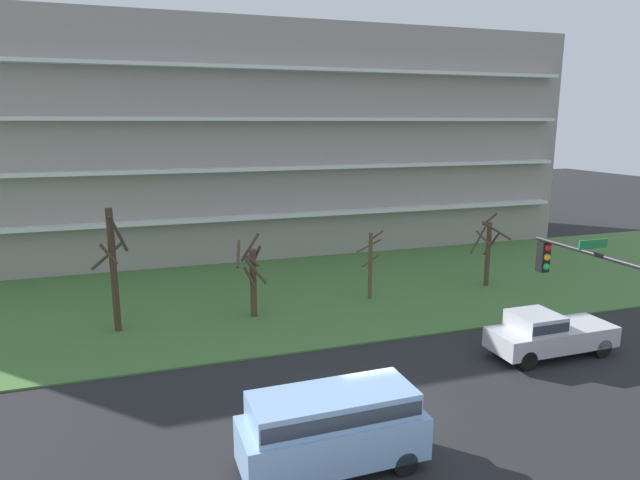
{
  "coord_description": "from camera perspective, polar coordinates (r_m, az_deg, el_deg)",
  "views": [
    {
      "loc": [
        -6.6,
        -15.07,
        9.63
      ],
      "look_at": [
        0.36,
        6.0,
        4.87
      ],
      "focal_mm": 30.91,
      "sensor_mm": 36.0,
      "label": 1
    }
  ],
  "objects": [
    {
      "name": "tree_left",
      "position": [
        27.51,
        -7.04,
        -3.76
      ],
      "size": [
        1.52,
        1.51,
        4.24
      ],
      "color": "#4C3828",
      "rests_on": "ground"
    },
    {
      "name": "grass_lawn_strip",
      "position": [
        31.31,
        -5.25,
        -5.78
      ],
      "size": [
        80.0,
        16.0,
        0.08
      ],
      "primitive_type": "cube",
      "color": "#477238",
      "rests_on": "ground"
    },
    {
      "name": "tree_right",
      "position": [
        33.87,
        16.99,
        -0.9
      ],
      "size": [
        1.85,
        2.08,
        4.45
      ],
      "color": "#4C3828",
      "rests_on": "ground"
    },
    {
      "name": "tree_center",
      "position": [
        30.29,
        5.25,
        -2.42
      ],
      "size": [
        1.41,
        1.21,
        3.95
      ],
      "color": "brown",
      "rests_on": "ground"
    },
    {
      "name": "ground",
      "position": [
        19.06,
        4.88,
        -18.28
      ],
      "size": [
        160.0,
        160.0,
        0.0
      ],
      "primitive_type": "plane",
      "color": "#232326"
    },
    {
      "name": "tree_far_left",
      "position": [
        26.89,
        -20.61,
        -2.73
      ],
      "size": [
        1.76,
        1.78,
        5.87
      ],
      "color": "#423023",
      "rests_on": "ground"
    },
    {
      "name": "pickup_silver_center_left",
      "position": [
        25.14,
        22.46,
        -8.88
      ],
      "size": [
        5.42,
        2.06,
        1.95
      ],
      "rotation": [
        0.0,
        0.0,
        3.15
      ],
      "color": "#B7BABF",
      "rests_on": "ground"
    },
    {
      "name": "apartment_building",
      "position": [
        43.55,
        -9.7,
        10.05
      ],
      "size": [
        51.63,
        12.86,
        16.39
      ],
      "color": "#9E938C",
      "rests_on": "ground"
    },
    {
      "name": "traffic_signal_mast",
      "position": [
        15.79,
        28.39,
        -8.31
      ],
      "size": [
        0.9,
        4.73,
        6.67
      ],
      "color": "black",
      "rests_on": "ground"
    },
    {
      "name": "van_blue_near_left",
      "position": [
        16.14,
        1.32,
        -18.56
      ],
      "size": [
        5.24,
        2.1,
        2.36
      ],
      "rotation": [
        0.0,
        0.0,
        0.02
      ],
      "color": "#8CB2E0",
      "rests_on": "ground"
    }
  ]
}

